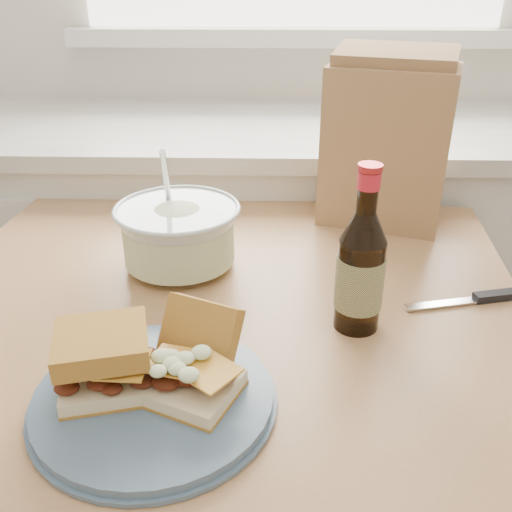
{
  "coord_description": "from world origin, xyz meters",
  "views": [
    {
      "loc": [
        -0.06,
        0.18,
        1.33
      ],
      "look_at": [
        -0.08,
        0.97,
        0.91
      ],
      "focal_mm": 40.0,
      "sensor_mm": 36.0,
      "label": 1
    }
  ],
  "objects_px": {
    "coleslaw_bowl": "(179,237)",
    "paper_bag": "(386,146)",
    "plate": "(154,398)",
    "dining_table": "(215,378)",
    "beer_bottle": "(360,270)"
  },
  "relations": [
    {
      "from": "coleslaw_bowl",
      "to": "paper_bag",
      "type": "distance_m",
      "value": 0.47
    },
    {
      "from": "plate",
      "to": "coleslaw_bowl",
      "type": "height_order",
      "value": "coleslaw_bowl"
    },
    {
      "from": "coleslaw_bowl",
      "to": "dining_table",
      "type": "bearing_deg",
      "value": -65.85
    },
    {
      "from": "coleslaw_bowl",
      "to": "plate",
      "type": "bearing_deg",
      "value": -86.9
    },
    {
      "from": "dining_table",
      "to": "paper_bag",
      "type": "height_order",
      "value": "paper_bag"
    },
    {
      "from": "dining_table",
      "to": "paper_bag",
      "type": "distance_m",
      "value": 0.58
    },
    {
      "from": "plate",
      "to": "paper_bag",
      "type": "distance_m",
      "value": 0.72
    },
    {
      "from": "plate",
      "to": "beer_bottle",
      "type": "xyz_separation_m",
      "value": [
        0.27,
        0.18,
        0.09
      ]
    },
    {
      "from": "plate",
      "to": "beer_bottle",
      "type": "height_order",
      "value": "beer_bottle"
    },
    {
      "from": "dining_table",
      "to": "beer_bottle",
      "type": "height_order",
      "value": "beer_bottle"
    },
    {
      "from": "plate",
      "to": "coleslaw_bowl",
      "type": "bearing_deg",
      "value": 93.1
    },
    {
      "from": "plate",
      "to": "coleslaw_bowl",
      "type": "relative_size",
      "value": 1.34
    },
    {
      "from": "dining_table",
      "to": "coleslaw_bowl",
      "type": "bearing_deg",
      "value": 119.31
    },
    {
      "from": "plate",
      "to": "paper_bag",
      "type": "xyz_separation_m",
      "value": [
        0.38,
        0.59,
        0.15
      ]
    },
    {
      "from": "plate",
      "to": "coleslaw_bowl",
      "type": "xyz_separation_m",
      "value": [
        -0.02,
        0.36,
        0.05
      ]
    }
  ]
}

